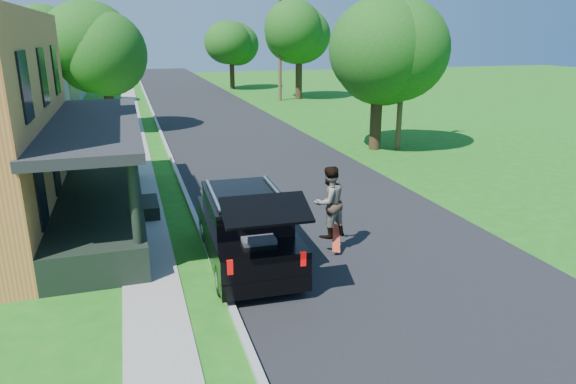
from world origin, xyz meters
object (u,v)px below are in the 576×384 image
object	(u,v)px
skateboarder	(329,202)
utility_pole_near	(404,51)
tree_right_near	(378,44)
black_suv	(247,229)

from	to	relation	value
skateboarder	utility_pole_near	bearing A→B (deg)	-144.86
tree_right_near	black_suv	bearing A→B (deg)	-129.02
black_suv	tree_right_near	bearing A→B (deg)	53.12
black_suv	tree_right_near	world-z (taller)	tree_right_near
tree_right_near	utility_pole_near	size ratio (longest dim) A/B	0.89
black_suv	tree_right_near	size ratio (longest dim) A/B	0.63
skateboarder	tree_right_near	xyz separation A→B (m)	(6.91, 11.25, 3.72)
black_suv	skateboarder	distance (m)	2.25
utility_pole_near	black_suv	bearing A→B (deg)	-140.64
black_suv	skateboarder	world-z (taller)	black_suv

